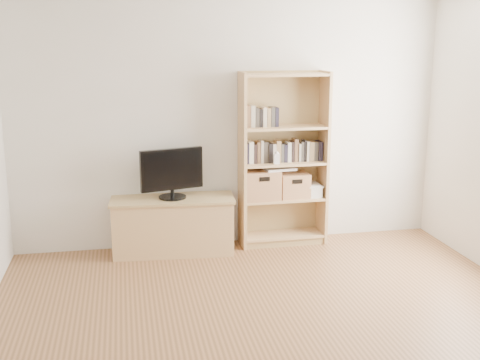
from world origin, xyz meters
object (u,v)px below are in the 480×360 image
object	(u,v)px
television	(172,173)
baby_monitor	(277,159)
bookshelf	(283,160)
basket_right	(293,185)
basket_left	(261,184)
laptop	(279,168)
tv_stand	(173,226)

from	to	relation	value
television	baby_monitor	xyz separation A→B (m)	(1.08, -0.04, 0.12)
bookshelf	basket_right	xyz separation A→B (m)	(0.11, -0.00, -0.28)
bookshelf	basket_left	bearing A→B (deg)	-178.81
baby_monitor	laptop	distance (m)	0.16
basket_left	basket_right	bearing A→B (deg)	-0.76
laptop	basket_left	bearing A→B (deg)	170.33
baby_monitor	basket_left	bearing A→B (deg)	151.72
baby_monitor	tv_stand	bearing A→B (deg)	-177.11
tv_stand	basket_right	xyz separation A→B (m)	(1.29, 0.06, 0.36)
tv_stand	laptop	distance (m)	1.25
basket_left	television	bearing A→B (deg)	-178.28
bookshelf	baby_monitor	xyz separation A→B (m)	(-0.10, -0.10, 0.03)
baby_monitor	basket_left	distance (m)	0.33
television	laptop	xyz separation A→B (m)	(1.12, 0.05, -0.01)
basket_right	laptop	size ratio (longest dim) A/B	0.97
basket_left	basket_right	world-z (taller)	basket_left
tv_stand	basket_left	bearing A→B (deg)	7.54
tv_stand	television	size ratio (longest dim) A/B	1.87
bookshelf	television	xyz separation A→B (m)	(-1.18, -0.06, -0.08)
television	baby_monitor	bearing A→B (deg)	-16.54
television	basket_left	size ratio (longest dim) A/B	1.74
television	laptop	bearing A→B (deg)	-11.92
bookshelf	baby_monitor	size ratio (longest dim) A/B	16.88
bookshelf	television	bearing A→B (deg)	-177.79
basket_right	laptop	distance (m)	0.25
television	basket_left	world-z (taller)	television
bookshelf	basket_right	world-z (taller)	bookshelf
tv_stand	basket_left	xyz separation A→B (m)	(0.93, 0.05, 0.38)
tv_stand	laptop	xyz separation A→B (m)	(1.12, 0.05, 0.55)
laptop	tv_stand	bearing A→B (deg)	174.47
baby_monitor	basket_right	world-z (taller)	baby_monitor
baby_monitor	basket_right	distance (m)	0.39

